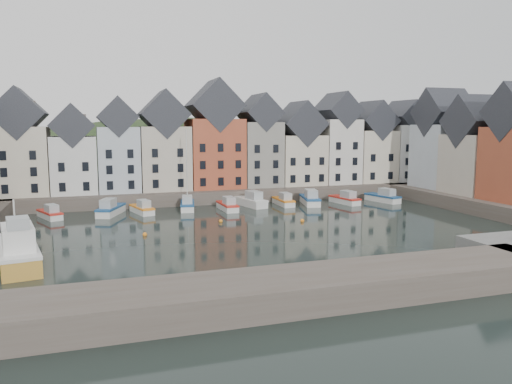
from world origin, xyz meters
name	(u,v)px	position (x,y,z in m)	size (l,w,h in m)	color
ground	(272,233)	(0.00, 0.00, 0.00)	(260.00, 260.00, 0.00)	black
far_quay	(212,192)	(0.00, 30.00, 1.00)	(90.00, 16.00, 2.00)	#4E453C
right_quay	(507,205)	(37.00, 3.00, 1.00)	(14.00, 54.00, 2.00)	#4E453C
near_wall	(243,295)	(-10.00, -22.00, 1.00)	(50.00, 6.00, 2.00)	#4E453C
hillside	(187,261)	(0.02, 56.00, -17.96)	(153.60, 70.40, 64.00)	#1E3118
far_terrace	(233,146)	(3.21, 28.00, 8.88)	(72.37, 8.16, 17.78)	beige
right_terrace	(479,148)	(36.00, 8.07, 8.91)	(8.30, 24.25, 16.36)	#B4BFC8
mooring_buoys	(226,225)	(-4.00, 5.33, 0.15)	(20.50, 5.50, 0.50)	orange
boat_a	(50,214)	(-24.87, 17.61, 0.64)	(3.73, 5.84, 2.15)	silver
boat_b	(110,209)	(-17.17, 17.85, 0.77)	(4.43, 7.04, 2.59)	silver
boat_c	(142,209)	(-12.88, 17.65, 0.66)	(3.17, 6.04, 2.22)	silver
boat_d	(187,205)	(-6.29, 18.81, 0.77)	(3.04, 6.48, 11.91)	silver
boat_e	(228,206)	(-0.83, 16.45, 0.68)	(2.00, 6.02, 2.30)	silver
boat_f	(251,201)	(3.54, 18.92, 0.79)	(3.69, 7.26, 2.67)	silver
boat_g	(284,201)	(8.62, 18.25, 0.67)	(1.90, 5.87, 2.24)	silver
boat_h	(310,199)	(12.80, 17.72, 0.80)	(3.73, 7.31, 2.69)	silver
boat_i	(345,199)	(18.42, 16.71, 0.70)	(2.87, 6.33, 2.34)	silver
boat_j	(383,197)	(25.21, 16.54, 0.74)	(3.35, 6.75, 2.48)	silver
large_vessel	(18,250)	(-25.75, -5.78, 1.39)	(5.10, 11.72, 5.91)	gold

